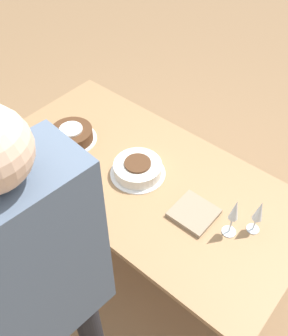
{
  "coord_description": "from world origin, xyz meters",
  "views": [
    {
      "loc": [
        0.86,
        -1.01,
        2.21
      ],
      "look_at": [
        0.0,
        0.0,
        0.79
      ],
      "focal_mm": 40.0,
      "sensor_mm": 36.0,
      "label": 1
    }
  ],
  "objects_px": {
    "wine_glass_far": "(234,212)",
    "wine_glass_near": "(259,212)",
    "cake_front_chocolate": "(72,135)",
    "cake_center_white": "(138,169)",
    "person_cutting": "(43,283)"
  },
  "relations": [
    {
      "from": "cake_front_chocolate",
      "to": "wine_glass_near",
      "type": "xyz_separation_m",
      "value": [
        1.1,
        0.12,
        0.1
      ]
    },
    {
      "from": "cake_front_chocolate",
      "to": "person_cutting",
      "type": "relative_size",
      "value": 0.16
    },
    {
      "from": "cake_center_white",
      "to": "wine_glass_far",
      "type": "xyz_separation_m",
      "value": [
        0.56,
        -0.0,
        0.12
      ]
    },
    {
      "from": "wine_glass_near",
      "to": "wine_glass_far",
      "type": "height_order",
      "value": "wine_glass_far"
    },
    {
      "from": "wine_glass_near",
      "to": "wine_glass_far",
      "type": "xyz_separation_m",
      "value": [
        -0.08,
        -0.08,
        0.02
      ]
    },
    {
      "from": "wine_glass_near",
      "to": "person_cutting",
      "type": "height_order",
      "value": "person_cutting"
    },
    {
      "from": "person_cutting",
      "to": "cake_center_white",
      "type": "bearing_deg",
      "value": 24.85
    },
    {
      "from": "cake_center_white",
      "to": "wine_glass_far",
      "type": "relative_size",
      "value": 1.27
    },
    {
      "from": "cake_front_chocolate",
      "to": "wine_glass_near",
      "type": "height_order",
      "value": "wine_glass_near"
    },
    {
      "from": "cake_center_white",
      "to": "wine_glass_far",
      "type": "distance_m",
      "value": 0.57
    },
    {
      "from": "person_cutting",
      "to": "wine_glass_near",
      "type": "bearing_deg",
      "value": -17.39
    },
    {
      "from": "cake_front_chocolate",
      "to": "person_cutting",
      "type": "height_order",
      "value": "person_cutting"
    },
    {
      "from": "wine_glass_far",
      "to": "wine_glass_near",
      "type": "bearing_deg",
      "value": 47.62
    },
    {
      "from": "cake_front_chocolate",
      "to": "person_cutting",
      "type": "distance_m",
      "value": 1.09
    },
    {
      "from": "wine_glass_far",
      "to": "cake_front_chocolate",
      "type": "bearing_deg",
      "value": -177.78
    }
  ]
}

